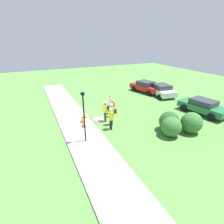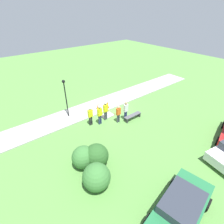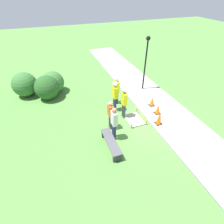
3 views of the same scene
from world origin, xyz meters
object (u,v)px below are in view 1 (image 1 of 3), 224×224
at_px(bystander_in_gray_shirt, 110,103).
at_px(parked_car_white, 162,90).
at_px(traffic_cone_sidewalk_edge, 84,123).
at_px(lamppost_near, 84,110).
at_px(parked_car_red, 146,86).
at_px(bystander_in_orange_shirt, 113,107).
at_px(parked_car_green, 203,106).
at_px(worker_trainee, 111,117).
at_px(traffic_cone_far_patch, 82,119).
at_px(park_bench, 111,108).
at_px(traffic_cone_near_patch, 84,114).
at_px(worker_supervisor, 105,109).
at_px(worker_assistant, 112,112).

bearing_deg(bystander_in_gray_shirt, parked_car_white, 106.66).
distance_m(traffic_cone_sidewalk_edge, lamppost_near, 3.07).
distance_m(parked_car_white, parked_car_red, 2.40).
xyz_separation_m(bystander_in_orange_shirt, parked_car_green, (3.04, 8.31, -0.20)).
height_order(parked_car_red, parked_car_green, parked_car_red).
bearing_deg(lamppost_near, worker_trainee, 111.76).
xyz_separation_m(traffic_cone_far_patch, park_bench, (-1.51, 3.49, -0.06)).
distance_m(traffic_cone_near_patch, worker_trainee, 3.25).
height_order(traffic_cone_near_patch, park_bench, traffic_cone_near_patch).
relative_size(traffic_cone_near_patch, parked_car_green, 0.17).
bearing_deg(worker_supervisor, bystander_in_orange_shirt, 122.09).
xyz_separation_m(bystander_in_gray_shirt, lamppost_near, (3.94, -3.74, 1.44)).
relative_size(park_bench, worker_trainee, 0.98).
xyz_separation_m(park_bench, worker_assistant, (2.83, -1.27, 0.86)).
relative_size(worker_supervisor, bystander_in_orange_shirt, 1.13).
relative_size(traffic_cone_near_patch, worker_trainee, 0.43).
height_order(park_bench, bystander_in_gray_shirt, bystander_in_gray_shirt).
bearing_deg(worker_trainee, parked_car_green, 84.87).
relative_size(traffic_cone_far_patch, parked_car_green, 0.13).
bearing_deg(bystander_in_orange_shirt, traffic_cone_near_patch, -105.37).
relative_size(park_bench, parked_car_green, 0.39).
xyz_separation_m(traffic_cone_near_patch, parked_car_green, (3.74, 10.86, 0.27)).
relative_size(park_bench, bystander_in_gray_shirt, 0.98).
height_order(worker_trainee, bystander_in_orange_shirt, worker_trainee).
bearing_deg(parked_car_red, traffic_cone_sidewalk_edge, -73.01).
distance_m(park_bench, parked_car_green, 9.00).
bearing_deg(traffic_cone_far_patch, bystander_in_gray_shirt, 106.70).
height_order(traffic_cone_near_patch, worker_trainee, worker_trainee).
bearing_deg(parked_car_green, lamppost_near, -99.54).
bearing_deg(parked_car_white, worker_trainee, -50.42).
distance_m(bystander_in_orange_shirt, parked_car_white, 9.17).
relative_size(traffic_cone_near_patch, worker_supervisor, 0.42).
bearing_deg(worker_trainee, traffic_cone_sidewalk_edge, -121.46).
xyz_separation_m(traffic_cone_far_patch, bystander_in_gray_shirt, (-0.94, 3.12, 0.68)).
bearing_deg(worker_assistant, park_bench, 155.80).
bearing_deg(worker_assistant, bystander_in_gray_shirt, 158.17).
xyz_separation_m(park_bench, bystander_in_gray_shirt, (0.58, -0.37, 0.73)).
xyz_separation_m(park_bench, worker_supervisor, (2.02, -1.51, 0.84)).
relative_size(lamppost_near, parked_car_green, 0.77).
bearing_deg(parked_car_white, bystander_in_gray_shirt, -63.19).
bearing_deg(traffic_cone_far_patch, lamppost_near, -11.70).
relative_size(worker_assistant, parked_car_green, 0.41).
distance_m(traffic_cone_far_patch, worker_supervisor, 2.18).
xyz_separation_m(traffic_cone_far_patch, parked_car_white, (-3.46, 11.56, 0.37)).
bearing_deg(bystander_in_gray_shirt, worker_supervisor, -38.38).
bearing_deg(bystander_in_orange_shirt, lamppost_near, -49.07).
bearing_deg(lamppost_near, bystander_in_orange_shirt, 130.93).
relative_size(bystander_in_gray_shirt, parked_car_green, 0.39).
height_order(traffic_cone_far_patch, bystander_in_orange_shirt, bystander_in_orange_shirt).
bearing_deg(lamppost_near, traffic_cone_near_patch, 164.31).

